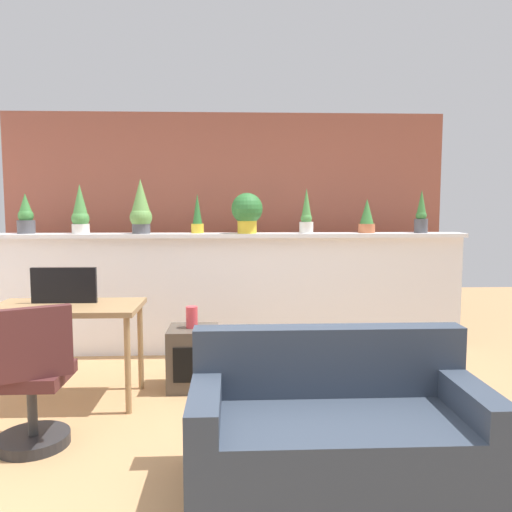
% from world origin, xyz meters
% --- Properties ---
extents(ground_plane, '(12.00, 12.00, 0.00)m').
position_xyz_m(ground_plane, '(0.00, 0.00, 0.00)').
color(ground_plane, tan).
extents(divider_wall, '(4.79, 0.16, 1.18)m').
position_xyz_m(divider_wall, '(0.00, 2.00, 0.59)').
color(divider_wall, white).
rests_on(divider_wall, ground).
extents(plant_shelf, '(4.79, 0.29, 0.04)m').
position_xyz_m(plant_shelf, '(0.00, 1.96, 1.20)').
color(plant_shelf, white).
rests_on(plant_shelf, divider_wall).
extents(brick_wall_behind, '(4.79, 0.10, 2.50)m').
position_xyz_m(brick_wall_behind, '(0.00, 2.60, 1.25)').
color(brick_wall_behind, '#9E5442').
rests_on(brick_wall_behind, ground).
extents(potted_plant_0, '(0.17, 0.17, 0.39)m').
position_xyz_m(potted_plant_0, '(-1.95, 1.99, 1.39)').
color(potted_plant_0, '#4C4C51').
rests_on(potted_plant_0, plant_shelf).
extents(potted_plant_1, '(0.17, 0.17, 0.48)m').
position_xyz_m(potted_plant_1, '(-1.41, 1.96, 1.43)').
color(potted_plant_1, silver).
rests_on(potted_plant_1, plant_shelf).
extents(potted_plant_2, '(0.22, 0.22, 0.53)m').
position_xyz_m(potted_plant_2, '(-0.82, 1.94, 1.46)').
color(potted_plant_2, '#4C4C51').
rests_on(potted_plant_2, plant_shelf).
extents(potted_plant_3, '(0.12, 0.12, 0.39)m').
position_xyz_m(potted_plant_3, '(-0.27, 1.98, 1.40)').
color(potted_plant_3, gold).
rests_on(potted_plant_3, plant_shelf).
extents(potted_plant_4, '(0.31, 0.31, 0.40)m').
position_xyz_m(potted_plant_4, '(0.22, 1.93, 1.44)').
color(potted_plant_4, gold).
rests_on(potted_plant_4, plant_shelf).
extents(potted_plant_5, '(0.14, 0.14, 0.44)m').
position_xyz_m(potted_plant_5, '(0.81, 1.95, 1.40)').
color(potted_plant_5, silver).
rests_on(potted_plant_5, plant_shelf).
extents(potted_plant_6, '(0.17, 0.17, 0.34)m').
position_xyz_m(potted_plant_6, '(1.42, 1.99, 1.38)').
color(potted_plant_6, '#C66B42').
rests_on(potted_plant_6, plant_shelf).
extents(potted_plant_7, '(0.13, 0.13, 0.43)m').
position_xyz_m(potted_plant_7, '(1.97, 1.96, 1.40)').
color(potted_plant_7, '#4C4C51').
rests_on(potted_plant_7, plant_shelf).
extents(desk, '(1.10, 0.60, 0.75)m').
position_xyz_m(desk, '(-1.17, 0.74, 0.67)').
color(desk, '#99754C').
rests_on(desk, ground).
extents(tv_monitor, '(0.49, 0.04, 0.27)m').
position_xyz_m(tv_monitor, '(-1.21, 0.82, 0.89)').
color(tv_monitor, black).
rests_on(tv_monitor, desk).
extents(office_chair, '(0.52, 0.52, 0.91)m').
position_xyz_m(office_chair, '(-1.14, -0.04, 0.39)').
color(office_chair, '#262628').
rests_on(office_chair, ground).
extents(side_cube_shelf, '(0.40, 0.41, 0.50)m').
position_xyz_m(side_cube_shelf, '(-0.25, 1.00, 0.25)').
color(side_cube_shelf, '#4C4238').
rests_on(side_cube_shelf, ground).
extents(vase_on_shelf, '(0.10, 0.10, 0.18)m').
position_xyz_m(vase_on_shelf, '(-0.25, 1.01, 0.59)').
color(vase_on_shelf, '#CC3D47').
rests_on(vase_on_shelf, side_cube_shelf).
extents(couch, '(1.56, 0.77, 0.80)m').
position_xyz_m(couch, '(0.64, -0.49, 0.28)').
color(couch, '#333D4C').
rests_on(couch, ground).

